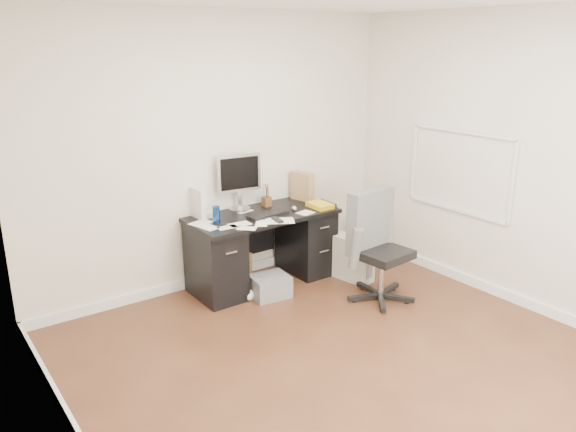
% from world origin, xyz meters
% --- Properties ---
extents(ground, '(4.00, 4.00, 0.00)m').
position_xyz_m(ground, '(0.00, 0.00, 0.00)').
color(ground, '#452316').
rests_on(ground, ground).
extents(room_shell, '(4.02, 4.02, 2.71)m').
position_xyz_m(room_shell, '(0.03, 0.03, 1.66)').
color(room_shell, beige).
rests_on(room_shell, ground).
extents(desk, '(1.50, 0.70, 0.75)m').
position_xyz_m(desk, '(0.30, 1.65, 0.40)').
color(desk, black).
rests_on(desk, ground).
extents(loose_papers, '(1.10, 0.60, 0.00)m').
position_xyz_m(loose_papers, '(0.10, 1.60, 0.75)').
color(loose_papers, white).
rests_on(loose_papers, desk).
extents(lcd_monitor, '(0.49, 0.32, 0.59)m').
position_xyz_m(lcd_monitor, '(0.18, 1.89, 1.04)').
color(lcd_monitor, '#AFB0B4').
rests_on(lcd_monitor, desk).
extents(keyboard, '(0.45, 0.19, 0.02)m').
position_xyz_m(keyboard, '(0.30, 1.56, 0.76)').
color(keyboard, black).
rests_on(keyboard, desk).
extents(computer_mouse, '(0.06, 0.06, 0.06)m').
position_xyz_m(computer_mouse, '(0.60, 1.52, 0.78)').
color(computer_mouse, '#AFB0B4').
rests_on(computer_mouse, desk).
extents(travel_mug, '(0.08, 0.08, 0.16)m').
position_xyz_m(travel_mug, '(-0.22, 1.67, 0.83)').
color(travel_mug, navy).
rests_on(travel_mug, desk).
extents(white_binder, '(0.13, 0.26, 0.29)m').
position_xyz_m(white_binder, '(-0.29, 1.91, 0.90)').
color(white_binder, silver).
rests_on(white_binder, desk).
extents(magazine_file, '(0.18, 0.28, 0.30)m').
position_xyz_m(magazine_file, '(0.94, 1.83, 0.90)').
color(magazine_file, '#A0714D').
rests_on(magazine_file, desk).
extents(pen_cup, '(0.10, 0.10, 0.24)m').
position_xyz_m(pen_cup, '(0.48, 1.85, 0.87)').
color(pen_cup, '#5A2F19').
rests_on(pen_cup, desk).
extents(yellow_book, '(0.22, 0.27, 0.05)m').
position_xyz_m(yellow_book, '(0.91, 1.48, 0.77)').
color(yellow_book, yellow).
rests_on(yellow_book, desk).
extents(paper_remote, '(0.35, 0.33, 0.02)m').
position_xyz_m(paper_remote, '(0.30, 1.35, 0.76)').
color(paper_remote, white).
rests_on(paper_remote, desk).
extents(office_chair, '(0.65, 0.65, 1.06)m').
position_xyz_m(office_chair, '(1.00, 0.65, 0.53)').
color(office_chair, '#505350').
rests_on(office_chair, ground).
extents(pc_tower, '(0.28, 0.49, 0.46)m').
position_xyz_m(pc_tower, '(1.11, 1.19, 0.23)').
color(pc_tower, beige).
rests_on(pc_tower, ground).
extents(shopping_bag, '(0.31, 0.25, 0.36)m').
position_xyz_m(shopping_bag, '(1.82, 1.84, 0.18)').
color(shopping_bag, white).
rests_on(shopping_bag, ground).
extents(wicker_basket, '(0.45, 0.45, 0.36)m').
position_xyz_m(wicker_basket, '(-0.07, 1.77, 0.18)').
color(wicker_basket, '#523118').
rests_on(wicker_basket, ground).
extents(desk_printer, '(0.40, 0.34, 0.21)m').
position_xyz_m(desk_printer, '(0.17, 1.34, 0.11)').
color(desk_printer, slate).
rests_on(desk_printer, ground).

